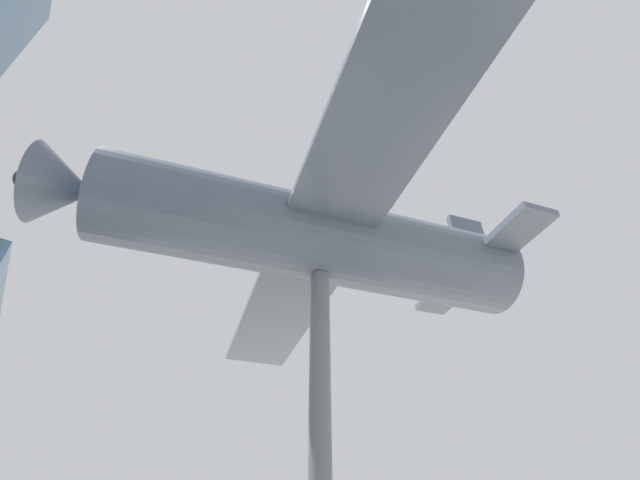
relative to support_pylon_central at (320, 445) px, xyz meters
name	(u,v)px	position (x,y,z in m)	size (l,w,h in m)	color
support_pylon_central	(320,445)	(0.00, 0.00, 0.00)	(0.44, 0.44, 7.31)	slate
suspended_airplane	(309,237)	(0.07, 0.27, 4.72)	(16.12, 12.11, 2.95)	#4C5666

